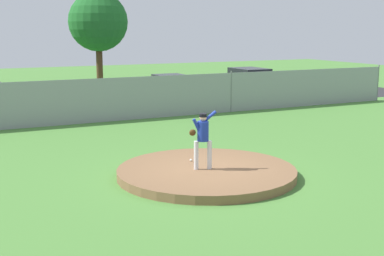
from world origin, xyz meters
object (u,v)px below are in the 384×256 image
at_px(traffic_cone_orange, 213,92).
at_px(baseball, 191,160).
at_px(parked_car_white, 172,89).
at_px(parked_car_silver, 249,84).
at_px(pitcher_youth, 203,135).

bearing_deg(traffic_cone_orange, baseball, -120.50).
relative_size(parked_car_white, traffic_cone_orange, 7.49).
distance_m(baseball, parked_car_silver, 16.88).
relative_size(pitcher_youth, parked_car_white, 0.41).
distance_m(parked_car_silver, traffic_cone_orange, 2.34).
bearing_deg(pitcher_youth, traffic_cone_orange, 60.75).
distance_m(baseball, traffic_cone_orange, 17.25).
height_order(parked_car_silver, traffic_cone_orange, parked_car_silver).
relative_size(pitcher_youth, parked_car_silver, 0.39).
relative_size(baseball, parked_car_silver, 0.02).
bearing_deg(parked_car_white, pitcher_youth, -110.81).
xyz_separation_m(pitcher_youth, traffic_cone_orange, (8.85, 15.81, -0.97)).
height_order(pitcher_youth, parked_car_silver, pitcher_youth).
distance_m(pitcher_youth, parked_car_white, 15.88).
relative_size(pitcher_youth, traffic_cone_orange, 3.04).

